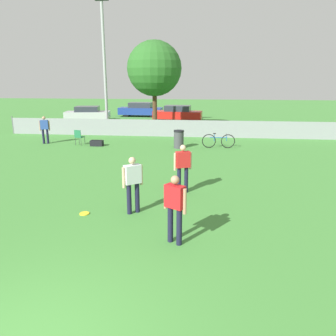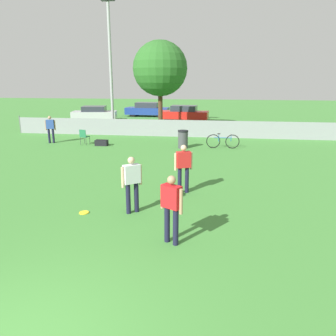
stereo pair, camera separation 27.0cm
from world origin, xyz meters
The scene contains 15 objects.
fence_backline centered at (0.00, 18.00, 0.55)m, with size 21.67×0.07×1.21m.
light_pole centered at (-4.59, 19.73, 5.25)m, with size 0.90×0.36×8.96m.
tree_near_pole centered at (-1.19, 20.30, 4.38)m, with size 3.81×3.81×6.30m.
player_thrower_red centered at (1.82, 3.53, 0.95)m, with size 0.54×0.42×1.62m.
player_defender_red centered at (1.75, 7.03, 0.95)m, with size 0.57×0.38×1.62m.
player_receiver_white centered at (0.50, 5.16, 0.95)m, with size 0.50×0.45×1.62m.
spectator_in_blue centered at (-6.83, 14.76, 0.92)m, with size 0.57×0.33×1.60m.
frisbee_disc centered at (-0.86, 4.92, 0.01)m, with size 0.28×0.28×0.03m.
folding_chair_sideline centered at (-4.71, 14.54, 0.52)m, with size 0.51×0.51×0.88m.
bicycle_sideline centered at (3.20, 14.61, 0.39)m, with size 1.80×0.44×0.81m.
trash_bin centered at (1.03, 14.35, 0.49)m, with size 0.56×0.56×0.98m.
gear_bag_sideline centered at (-3.64, 14.42, 0.16)m, with size 0.70×0.39×0.34m.
parked_car_silver centered at (-8.19, 25.64, 0.66)m, with size 4.19×2.47×1.31m.
parked_car_blue centered at (-4.12, 29.84, 0.69)m, with size 4.39×1.82×1.40m.
parked_car_red centered at (-0.06, 26.47, 0.69)m, with size 4.44×1.98×1.39m.
Camera 1 is at (2.44, -3.29, 3.65)m, focal length 35.00 mm.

